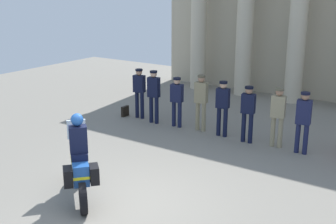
# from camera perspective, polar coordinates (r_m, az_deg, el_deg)

# --- Properties ---
(ground_plane) EXTENTS (28.00, 28.00, 0.00)m
(ground_plane) POSITION_cam_1_polar(r_m,az_deg,el_deg) (9.33, -6.32, -11.92)
(ground_plane) COLOR gray
(officer_in_row_0) EXTENTS (0.41, 0.27, 1.70)m
(officer_in_row_0) POSITION_cam_1_polar(r_m,az_deg,el_deg) (14.76, -3.77, 2.98)
(officer_in_row_0) COLOR black
(officer_in_row_0) RESTS_ON ground_plane
(officer_in_row_1) EXTENTS (0.41, 0.27, 1.75)m
(officer_in_row_1) POSITION_cam_1_polar(r_m,az_deg,el_deg) (14.18, -1.88, 2.56)
(officer_in_row_1) COLOR black
(officer_in_row_1) RESTS_ON ground_plane
(officer_in_row_2) EXTENTS (0.41, 0.27, 1.61)m
(officer_in_row_2) POSITION_cam_1_polar(r_m,az_deg,el_deg) (13.82, 1.16, 1.84)
(officer_in_row_2) COLOR #141938
(officer_in_row_2) RESTS_ON ground_plane
(officer_in_row_3) EXTENTS (0.41, 0.27, 1.76)m
(officer_in_row_3) POSITION_cam_1_polar(r_m,az_deg,el_deg) (13.45, 4.33, 1.80)
(officer_in_row_3) COLOR #847A5B
(officer_in_row_3) RESTS_ON ground_plane
(officer_in_row_4) EXTENTS (0.41, 0.27, 1.69)m
(officer_in_row_4) POSITION_cam_1_polar(r_m,az_deg,el_deg) (13.02, 7.15, 1.02)
(officer_in_row_4) COLOR black
(officer_in_row_4) RESTS_ON ground_plane
(officer_in_row_5) EXTENTS (0.41, 0.27, 1.66)m
(officer_in_row_5) POSITION_cam_1_polar(r_m,az_deg,el_deg) (12.61, 10.41, 0.30)
(officer_in_row_5) COLOR black
(officer_in_row_5) RESTS_ON ground_plane
(officer_in_row_6) EXTENTS (0.41, 0.27, 1.70)m
(officer_in_row_6) POSITION_cam_1_polar(r_m,az_deg,el_deg) (12.41, 14.17, -0.09)
(officer_in_row_6) COLOR gray
(officer_in_row_6) RESTS_ON ground_plane
(officer_in_row_7) EXTENTS (0.41, 0.27, 1.70)m
(officer_in_row_7) POSITION_cam_1_polar(r_m,az_deg,el_deg) (12.11, 17.27, -0.74)
(officer_in_row_7) COLOR #191E42
(officer_in_row_7) RESTS_ON ground_plane
(motorcycle_with_rider) EXTENTS (1.65, 1.47, 1.90)m
(motorcycle_with_rider) POSITION_cam_1_polar(r_m,az_deg,el_deg) (9.37, -11.47, -6.64)
(motorcycle_with_rider) COLOR black
(motorcycle_with_rider) RESTS_ON ground_plane
(briefcase_on_ground) EXTENTS (0.10, 0.32, 0.36)m
(briefcase_on_ground) POSITION_cam_1_polar(r_m,az_deg,el_deg) (15.20, -5.63, 0.11)
(briefcase_on_ground) COLOR black
(briefcase_on_ground) RESTS_ON ground_plane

